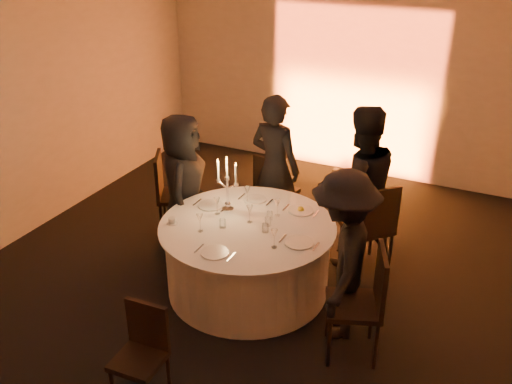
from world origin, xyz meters
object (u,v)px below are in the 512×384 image
at_px(chair_right, 365,297).
at_px(guest_right, 343,256).
at_px(banquet_table, 248,257).
at_px(chair_back_right, 372,224).
at_px(candelabra, 227,192).
at_px(chair_back_left, 273,188).
at_px(guest_left, 183,185).
at_px(coffee_cup, 172,221).
at_px(chair_front, 143,348).
at_px(guest_back_right, 359,189).
at_px(guest_back_left, 275,168).
at_px(chair_left, 170,189).

relative_size(chair_right, guest_right, 0.65).
height_order(banquet_table, chair_back_right, chair_back_right).
bearing_deg(candelabra, chair_back_left, 88.17).
xyz_separation_m(guest_left, candelabra, (0.67, -0.19, 0.15)).
relative_size(guest_left, coffee_cup, 15.22).
height_order(chair_back_right, chair_front, chair_back_right).
relative_size(chair_right, coffee_cup, 9.74).
xyz_separation_m(chair_back_left, chair_right, (1.65, -1.76, 0.05)).
height_order(chair_front, guest_back_right, guest_back_right).
bearing_deg(guest_back_left, coffee_cup, 82.90).
bearing_deg(candelabra, banquet_table, -30.69).
relative_size(guest_back_right, candelabra, 3.01).
bearing_deg(chair_right, candelabra, -131.78).
bearing_deg(chair_left, chair_front, -179.56).
bearing_deg(coffee_cup, guest_right, 2.37).
height_order(chair_left, coffee_cup, chair_left).
bearing_deg(chair_back_left, guest_back_right, 175.00).
xyz_separation_m(guest_left, guest_right, (2.08, -0.63, -0.01)).
bearing_deg(chair_back_left, banquet_table, 114.02).
bearing_deg(banquet_table, chair_left, 154.42).
height_order(guest_back_left, candelabra, guest_back_left).
distance_m(banquet_table, chair_right, 1.45).
relative_size(guest_back_left, candelabra, 2.89).
xyz_separation_m(chair_back_right, guest_back_left, (-1.29, 0.31, 0.29)).
relative_size(chair_back_right, chair_right, 0.99).
bearing_deg(guest_right, chair_back_left, -150.79).
height_order(chair_left, chair_right, chair_right).
bearing_deg(guest_back_left, chair_back_right, 177.16).
distance_m(chair_left, chair_back_left, 1.27).
bearing_deg(chair_back_right, chair_right, 55.70).
bearing_deg(coffee_cup, banquet_table, 23.81).
bearing_deg(guest_back_right, coffee_cup, -2.06).
bearing_deg(chair_right, guest_back_right, 178.60).
height_order(chair_back_left, guest_back_left, guest_back_left).
relative_size(chair_back_left, chair_right, 0.92).
relative_size(chair_front, guest_left, 0.51).
height_order(chair_right, guest_left, guest_left).
bearing_deg(candelabra, guest_back_left, 83.79).
relative_size(chair_front, coffee_cup, 7.81).
distance_m(chair_back_right, chair_front, 2.82).
bearing_deg(guest_back_right, chair_right, 67.93).
xyz_separation_m(guest_left, guest_back_right, (1.86, 0.58, 0.09)).
bearing_deg(guest_left, chair_right, -130.90).
relative_size(chair_back_right, guest_back_left, 0.59).
distance_m(chair_left, guest_back_left, 1.31).
distance_m(chair_back_left, coffee_cup, 1.68).
bearing_deg(candelabra, coffee_cup, -126.25).
bearing_deg(chair_front, candelabra, 94.43).
xyz_separation_m(chair_back_right, chair_right, (0.30, -1.33, 0.01)).
xyz_separation_m(chair_left, chair_front, (1.30, -2.36, -0.11)).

